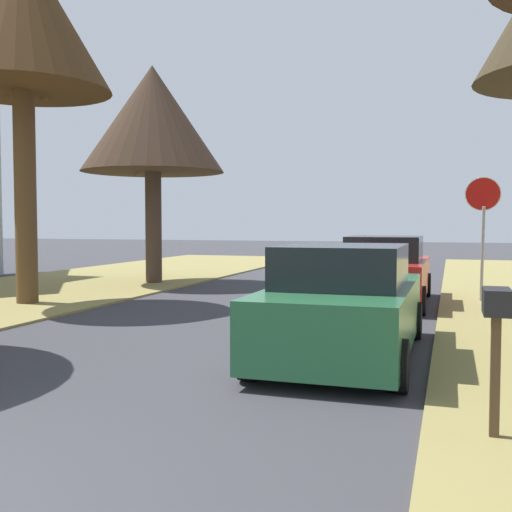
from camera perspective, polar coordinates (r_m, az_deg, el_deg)
stop_sign_far at (r=15.20m, az=20.44°, el=3.94°), size 0.81×0.73×2.91m
street_tree_left_mid_b at (r=15.55m, az=-21.05°, el=20.08°), size 3.93×3.93×8.22m
street_tree_left_far at (r=19.30m, az=-9.65°, el=12.38°), size 4.36×4.36×6.62m
parked_sedan_green at (r=8.60m, az=8.29°, el=-4.61°), size 1.95×4.40×1.57m
parked_sedan_red at (r=14.49m, az=12.01°, el=-1.52°), size 1.95×4.40×1.57m
curbside_mailbox at (r=5.57m, az=21.55°, el=-5.53°), size 0.22×0.44×1.27m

